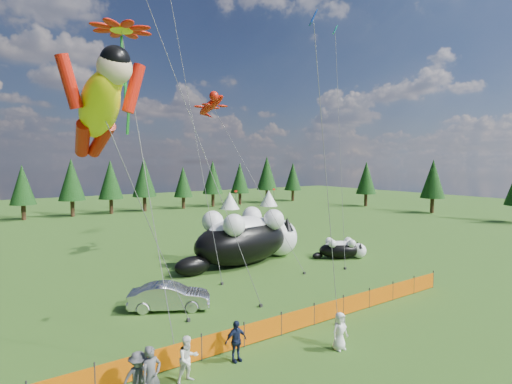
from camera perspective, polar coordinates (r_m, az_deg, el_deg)
ground at (r=21.96m, az=0.71°, el=-16.55°), size 160.00×160.00×0.00m
safety_fence at (r=19.57m, az=6.05°, el=-17.67°), size 22.06×0.06×1.10m
tree_line at (r=62.98m, az=-23.69°, el=0.48°), size 90.00×4.00×8.00m
festival_tents at (r=61.51m, az=-12.60°, el=-1.77°), size 50.00×3.20×2.80m
cat_large at (r=31.07m, az=-1.22°, el=-6.52°), size 11.50×5.31×4.16m
cat_small at (r=33.44m, az=12.21°, el=-7.94°), size 4.11×3.09×1.63m
car at (r=22.34m, az=-12.25°, el=-14.38°), size 4.42×3.31×1.39m
spectator_a at (r=14.44m, az=-14.74°, el=-24.12°), size 0.81×0.64×1.96m
spectator_b at (r=15.53m, az=-9.69°, el=-22.47°), size 0.86×0.56×1.68m
spectator_c at (r=16.70m, az=-2.89°, el=-20.48°), size 0.96×0.49×1.64m
spectator_d at (r=14.70m, az=-16.46°, el=-24.12°), size 1.13×0.60×1.74m
spectator_e at (r=17.94m, az=11.88°, el=-18.87°), size 0.78×0.52×1.58m
superhero_kite at (r=16.97m, az=-21.48°, el=11.20°), size 6.71×5.28×12.58m
gecko_kite at (r=35.96m, az=-6.44°, el=12.21°), size 3.10×13.62×16.68m
flower_kite at (r=21.45m, az=-18.64°, el=20.73°), size 3.61×7.79×15.18m
diamond_kite_b at (r=35.61m, az=11.32°, el=19.88°), size 3.57×5.02×19.70m
diamond_kite_c at (r=20.37m, az=8.41°, el=20.97°), size 0.96×1.84×15.28m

